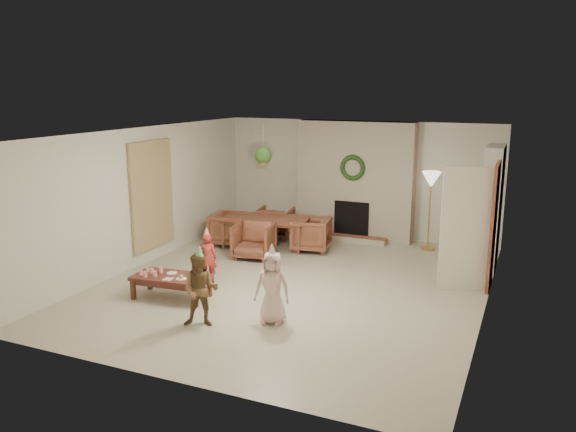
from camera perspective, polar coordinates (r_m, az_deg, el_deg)
The scene contains 56 objects.
floor at distance 9.58m, azimuth 0.69°, elevation -6.78°, with size 7.00×7.00×0.00m, color #B7B29E.
ceiling at distance 9.05m, azimuth 0.73°, elevation 8.29°, with size 7.00×7.00×0.00m, color white.
wall_back at distance 12.48m, azimuth 6.99°, elevation 3.67°, with size 7.00×7.00×0.00m, color silver.
wall_front at distance 6.27m, azimuth -11.89°, elevation -5.73°, with size 7.00×7.00×0.00m, color silver.
wall_left at distance 10.74m, azimuth -14.21°, elevation 1.89°, with size 7.00×7.00×0.00m, color silver.
wall_right at distance 8.56m, azimuth 19.55°, elevation -1.21°, with size 7.00×7.00×0.00m, color silver.
fireplace_mass at distance 12.29m, azimuth 6.72°, elevation 3.54°, with size 2.50×0.40×2.50m, color #551616.
fireplace_hearth at distance 12.21m, azimuth 6.09°, elevation -2.22°, with size 1.60×0.30×0.12m, color maroon.
fireplace_firebox at distance 12.28m, azimuth 6.38°, elevation -0.27°, with size 0.75×0.12×0.75m, color black.
fireplace_wreath at distance 12.03m, azimuth 6.44°, elevation 4.79°, with size 0.54×0.54×0.10m, color #1B3E17.
floor_lamp_base at distance 11.91m, azimuth 13.72°, elevation -3.14°, with size 0.29×0.29×0.03m, color gold.
floor_lamp_post at distance 11.73m, azimuth 13.90°, elevation 0.25°, with size 0.03×0.03×1.42m, color gold.
floor_lamp_shade at distance 11.61m, azimuth 14.08°, elevation 3.54°, with size 0.38×0.38×0.32m, color beige.
bookshelf_carcass at distance 10.84m, azimuth 19.60°, elevation 0.83°, with size 0.30×1.00×2.20m, color white.
bookshelf_shelf_a at distance 10.99m, azimuth 19.25°, elevation -2.48°, with size 0.30×0.92×0.03m, color white.
bookshelf_shelf_b at distance 10.90m, azimuth 19.40°, elevation -0.45°, with size 0.30×0.92×0.03m, color white.
bookshelf_shelf_c at distance 10.82m, azimuth 19.56°, elevation 1.61°, with size 0.30×0.92×0.03m, color white.
bookshelf_shelf_d at distance 10.75m, azimuth 19.72°, elevation 3.70°, with size 0.30×0.92×0.03m, color white.
books_row_lower at distance 10.81m, azimuth 19.13°, elevation -1.95°, with size 0.20×0.40×0.24m, color #B0202D.
books_row_mid at distance 10.92m, azimuth 19.37°, elevation 0.33°, with size 0.20×0.44×0.24m, color #26628B.
books_row_upper at distance 10.70m, azimuth 19.46°, elevation 2.21°, with size 0.20×0.36×0.22m, color gold.
door_frame at distance 9.78m, azimuth 19.77°, elevation -0.92°, with size 0.05×0.86×2.04m, color brown.
door_leaf at distance 9.45m, azimuth 17.29°, elevation -1.33°, with size 0.05×0.80×2.00m, color beige.
curtain_panel at distance 10.87m, azimuth -13.40°, elevation 2.06°, with size 0.06×1.20×2.00m, color #BDB486.
dining_table at distance 11.63m, azimuth -2.27°, elevation -1.67°, with size 1.73×0.96×0.61m, color brown.
dining_chair_near at distance 10.93m, azimuth -3.42°, elevation -2.48°, with size 0.72×0.74×0.67m, color brown.
dining_chair_far at distance 12.33m, azimuth -1.26°, elevation -0.68°, with size 0.72×0.74×0.67m, color brown.
dining_chair_left at distance 11.86m, azimuth -5.79°, elevation -1.29°, with size 0.72×0.74×0.67m, color brown.
dining_chair_right at distance 11.40m, azimuth 2.31°, elevation -1.82°, with size 0.72×0.74×0.67m, color brown.
hanging_plant_cord at distance 10.98m, azimuth -2.50°, elevation 7.25°, with size 0.01×0.01×0.70m, color tan.
hanging_plant_pot at distance 11.02m, azimuth -2.49°, elevation 5.44°, with size 0.16×0.16×0.12m, color brown.
hanging_plant_foliage at distance 11.01m, azimuth -2.49°, elevation 6.06°, with size 0.32×0.32×0.32m, color #244F1A.
coffee_table_top at distance 9.06m, azimuth -11.56°, elevation -5.99°, with size 1.17×0.59×0.05m, color #5A291E.
coffee_table_apron at distance 9.08m, azimuth -11.54°, elevation -6.37°, with size 1.08×0.50×0.07m, color #5A291E.
coffee_leg_fl at distance 9.20m, azimuth -15.16°, elevation -7.09°, with size 0.06×0.06×0.31m, color #5A291E.
coffee_leg_fr at distance 8.68m, azimuth -9.20°, elevation -8.01°, with size 0.06×0.06×0.31m, color #5A291E.
coffee_leg_bl at distance 9.57m, azimuth -13.60°, elevation -6.20°, with size 0.06×0.06×0.31m, color #5A291E.
coffee_leg_br at distance 9.08m, azimuth -7.82°, elevation -7.01°, with size 0.06×0.06×0.31m, color #5A291E.
cup_a at distance 9.16m, azimuth -14.47°, elevation -5.50°, with size 0.06×0.06×0.08m, color white.
cup_b at distance 9.30m, azimuth -13.88°, elevation -5.18°, with size 0.06×0.06×0.08m, color white.
cup_c at distance 9.06m, azimuth -14.04°, elevation -5.66°, with size 0.06×0.06×0.08m, color white.
cup_d at distance 9.21m, azimuth -13.45°, elevation -5.33°, with size 0.06×0.06×0.08m, color white.
cup_e at distance 9.06m, azimuth -13.12°, elevation -5.62°, with size 0.06×0.06×0.08m, color white.
cup_f at distance 9.20m, azimuth -12.54°, elevation -5.30°, with size 0.06×0.06×0.08m, color white.
plate_a at distance 9.16m, azimuth -11.48°, elevation -5.57°, with size 0.16×0.16×0.01m, color white.
plate_b at distance 8.87m, azimuth -10.58°, elevation -6.15°, with size 0.16×0.16×0.01m, color white.
plate_c at distance 8.94m, azimuth -9.01°, elevation -5.94°, with size 0.16×0.16×0.01m, color white.
food_scoop at distance 8.86m, azimuth -10.59°, elevation -5.94°, with size 0.06×0.06×0.06m, color tan.
napkin_left at distance 8.90m, azimuth -11.83°, elevation -6.16°, with size 0.14×0.14×0.01m, color #DEA3BC.
napkin_right at distance 9.04m, azimuth -9.31°, elevation -5.74°, with size 0.14×0.14×0.01m, color #DEA3BC.
child_red at distance 9.61m, azimuth -8.03°, elevation -4.18°, with size 0.31×0.20×0.85m, color #A32722.
party_hat_red at distance 9.49m, azimuth -8.12°, elevation -1.53°, with size 0.12×0.12×0.16m, color gold.
child_plaid at distance 7.91m, azimuth -8.69°, elevation -7.30°, with size 0.50×0.39×1.03m, color brown.
party_hat_plaid at distance 7.74m, azimuth -8.83°, elevation -3.46°, with size 0.12×0.12×0.17m, color #54C57A.
child_pink at distance 7.93m, azimuth -1.58°, elevation -7.14°, with size 0.50×0.32×1.02m, color beige.
party_hat_pink at distance 7.76m, azimuth -1.60°, elevation -3.31°, with size 0.13×0.13×0.18m, color #ABAAB1.
Camera 1 is at (3.51, -8.31, 3.22)m, focal length 35.72 mm.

